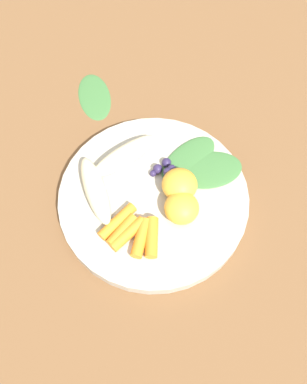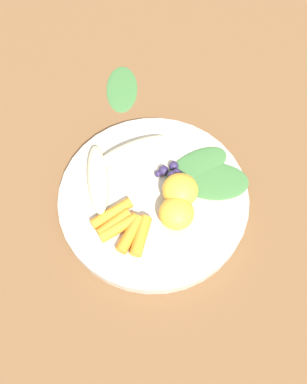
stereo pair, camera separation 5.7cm
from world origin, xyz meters
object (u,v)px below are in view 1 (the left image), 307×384
Objects in this scene: banana_peeled_left at (96,190)px; kale_leaf_stray at (94,96)px; bowl at (154,198)px; banana_peeled_right at (125,156)px; orange_segment_near at (179,185)px.

kale_leaf_stray is (0.13, -0.15, -0.03)m from banana_peeled_left.
banana_peeled_right reaches higher than bowl.
banana_peeled_right is (0.00, -0.07, 0.00)m from banana_peeled_left.
banana_peeled_left is 1.08× the size of kale_leaf_stray.
bowl is at bearing 89.61° from banana_peeled_right.
banana_peeled_left is (0.07, 0.05, 0.03)m from bowl.
orange_segment_near is at bearing -132.42° from bowl.
orange_segment_near reaches higher than kale_leaf_stray.
kale_leaf_stray is at bearing -26.47° from bowl.
kale_leaf_stray is at bearing -17.74° from orange_segment_near.
banana_peeled_right is at bearing -171.67° from kale_leaf_stray.
banana_peeled_right is at bearing 125.04° from banana_peeled_left.
bowl is 0.09m from banana_peeled_left.
banana_peeled_left is at bearing 39.69° from orange_segment_near.
bowl is 0.08m from banana_peeled_right.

